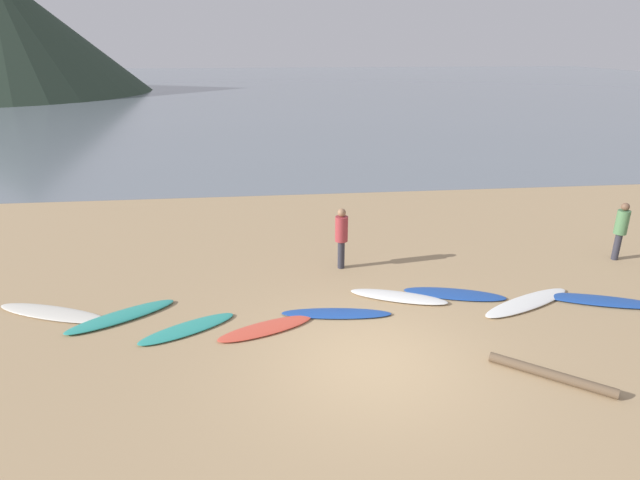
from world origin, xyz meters
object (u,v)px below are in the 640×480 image
surfboard_2 (188,328)px  person_0 (341,233)px  person_1 (621,227)px  surfboard_6 (454,294)px  surfboard_3 (266,328)px  surfboard_8 (600,301)px  surfboard_0 (53,313)px  driftwood_log (551,374)px  surfboard_1 (122,316)px  surfboard_5 (398,297)px  surfboard_7 (527,302)px  surfboard_4 (336,313)px

surfboard_2 → person_0: 4.55m
person_0 → person_1: (7.32, -0.25, -0.01)m
surfboard_6 → surfboard_3: bearing=-149.2°
surfboard_3 → surfboard_8: bearing=-19.2°
surfboard_0 → person_1: (13.76, 1.51, 0.88)m
surfboard_0 → driftwood_log: size_ratio=1.30×
surfboard_3 → surfboard_8: size_ratio=0.78×
surfboard_1 → person_0: (4.96, 2.09, 0.89)m
surfboard_5 → driftwood_log: 3.72m
person_0 → driftwood_log: (2.88, -5.07, -0.85)m
surfboard_0 → surfboard_6: bearing=21.4°
surfboard_1 → surfboard_3: size_ratio=1.13×
surfboard_1 → surfboard_8: 10.40m
surfboard_7 → surfboard_8: (1.64, -0.09, 0.00)m
surfboard_0 → driftwood_log: 9.90m
surfboard_2 → surfboard_5: size_ratio=0.92×
surfboard_3 → surfboard_8: surfboard_8 is taller
surfboard_0 → surfboard_8: (11.88, -0.76, 0.01)m
surfboard_1 → surfboard_4: size_ratio=0.98×
surfboard_0 → surfboard_6: (8.79, -0.07, -0.00)m
surfboard_5 → surfboard_8: (4.40, -0.67, -0.01)m
person_0 → person_1: size_ratio=1.01×
surfboard_1 → surfboard_4: (4.50, -0.35, -0.01)m
surfboard_2 → person_1: bearing=-17.3°
surfboard_2 → surfboard_3: bearing=-36.2°
surfboard_8 → person_0: person_0 is taller
surfboard_2 → surfboard_8: bearing=-28.9°
surfboard_3 → surfboard_5: size_ratio=0.92×
surfboard_1 → driftwood_log: driftwood_log is taller
surfboard_6 → surfboard_0: bearing=-163.5°
person_0 → surfboard_3: bearing=98.2°
surfboard_4 → surfboard_5: size_ratio=1.06×
surfboard_2 → driftwood_log: size_ratio=0.98×
person_1 → driftwood_log: bearing=151.9°
surfboard_4 → person_1: (7.78, 2.19, 0.89)m
surfboard_1 → surfboard_8: surfboard_1 is taller
surfboard_1 → surfboard_7: surfboard_1 is taller
surfboard_6 → surfboard_7: 1.56m
surfboard_3 → person_0: size_ratio=1.28×
surfboard_1 → driftwood_log: 8.39m
surfboard_3 → surfboard_7: 5.77m
surfboard_1 → person_0: size_ratio=1.45×
surfboard_8 → driftwood_log: size_ratio=1.25×
surfboard_5 → surfboard_8: 4.45m
surfboard_0 → person_0: 6.74m
surfboard_4 → driftwood_log: size_ratio=1.13×
surfboard_5 → surfboard_1: bearing=-155.5°
surfboard_4 → driftwood_log: 4.26m
surfboard_3 → person_1: 9.69m
surfboard_8 → surfboard_4: bearing=-161.7°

